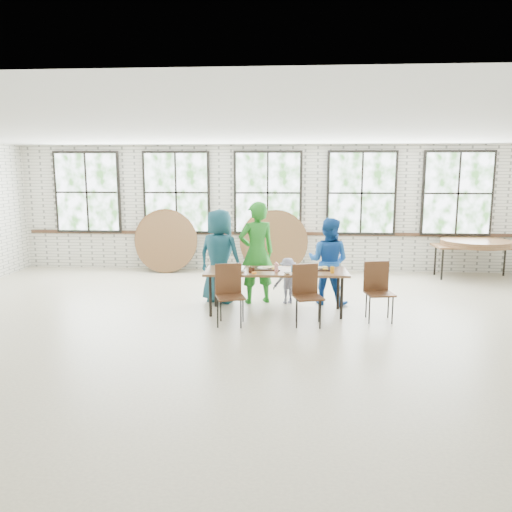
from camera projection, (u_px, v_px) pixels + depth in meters
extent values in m
plane|color=beige|center=(254.00, 326.00, 7.79)|extent=(12.00, 12.00, 0.00)
plane|color=white|center=(254.00, 129.00, 7.28)|extent=(12.00, 12.00, 0.00)
plane|color=silver|center=(268.00, 208.00, 11.96)|extent=(12.00, 0.00, 12.00)
plane|color=silver|center=(202.00, 319.00, 3.11)|extent=(12.00, 0.00, 12.00)
cube|color=#422819|center=(268.00, 233.00, 12.03)|extent=(11.80, 0.05, 0.08)
cube|color=black|center=(87.00, 192.00, 12.14)|extent=(1.62, 0.05, 1.97)
cube|color=white|center=(87.00, 192.00, 12.10)|extent=(1.50, 0.01, 1.85)
cube|color=black|center=(176.00, 192.00, 11.99)|extent=(1.62, 0.05, 1.97)
cube|color=white|center=(176.00, 193.00, 11.95)|extent=(1.50, 0.01, 1.85)
cube|color=black|center=(268.00, 193.00, 11.84)|extent=(1.62, 0.05, 1.97)
cube|color=white|center=(268.00, 193.00, 11.80)|extent=(1.50, 0.01, 1.85)
cube|color=black|center=(361.00, 193.00, 11.69)|extent=(1.62, 0.05, 1.97)
cube|color=white|center=(362.00, 193.00, 11.65)|extent=(1.50, 0.01, 1.85)
cube|color=black|center=(457.00, 193.00, 11.54)|extent=(1.62, 0.05, 1.97)
cube|color=white|center=(458.00, 193.00, 11.50)|extent=(1.50, 0.01, 1.85)
cube|color=brown|center=(276.00, 271.00, 8.43)|extent=(2.42, 0.87, 0.04)
cylinder|color=black|center=(210.00, 296.00, 8.27)|extent=(0.05, 0.05, 0.70)
cylinder|color=black|center=(216.00, 288.00, 8.86)|extent=(0.05, 0.05, 0.70)
cylinder|color=black|center=(342.00, 298.00, 8.12)|extent=(0.05, 0.05, 0.70)
cylinder|color=black|center=(338.00, 290.00, 8.71)|extent=(0.05, 0.05, 0.70)
cube|color=#4B2C19|center=(230.00, 297.00, 7.80)|extent=(0.52, 0.50, 0.03)
cube|color=#4B2C19|center=(228.00, 279.00, 7.94)|extent=(0.41, 0.15, 0.50)
cylinder|color=black|center=(218.00, 314.00, 7.69)|extent=(0.02, 0.02, 0.44)
cylinder|color=black|center=(221.00, 308.00, 8.02)|extent=(0.02, 0.02, 0.44)
cylinder|color=black|center=(241.00, 315.00, 7.66)|extent=(0.02, 0.02, 0.44)
cylinder|color=black|center=(243.00, 309.00, 8.00)|extent=(0.02, 0.02, 0.44)
cube|color=#4B2C19|center=(308.00, 297.00, 7.78)|extent=(0.51, 0.50, 0.03)
cube|color=#4B2C19|center=(305.00, 279.00, 7.92)|extent=(0.41, 0.14, 0.50)
cylinder|color=black|center=(297.00, 314.00, 7.67)|extent=(0.02, 0.02, 0.44)
cylinder|color=black|center=(296.00, 308.00, 8.00)|extent=(0.02, 0.02, 0.44)
cylinder|color=black|center=(320.00, 315.00, 7.64)|extent=(0.02, 0.02, 0.44)
cylinder|color=black|center=(319.00, 309.00, 7.98)|extent=(0.02, 0.02, 0.44)
cube|color=#4B2C19|center=(380.00, 294.00, 8.01)|extent=(0.48, 0.47, 0.03)
cube|color=#4B2C19|center=(376.00, 276.00, 8.16)|extent=(0.42, 0.10, 0.50)
cylinder|color=black|center=(369.00, 310.00, 7.90)|extent=(0.02, 0.02, 0.44)
cylinder|color=black|center=(366.00, 305.00, 8.23)|extent=(0.02, 0.02, 0.44)
cylinder|color=black|center=(392.00, 311.00, 7.87)|extent=(0.02, 0.02, 0.44)
cylinder|color=black|center=(388.00, 305.00, 8.21)|extent=(0.02, 0.02, 0.44)
imported|color=#154953|center=(220.00, 256.00, 9.11)|extent=(0.97, 0.80, 1.72)
imported|color=#217C22|center=(257.00, 253.00, 9.05)|extent=(0.80, 0.67, 1.86)
imported|color=#171542|center=(288.00, 281.00, 9.10)|extent=(0.61, 0.47, 0.84)
imported|color=#1850AB|center=(328.00, 261.00, 8.99)|extent=(0.93, 0.83, 1.57)
cube|color=brown|center=(475.00, 246.00, 11.16)|extent=(1.82, 0.80, 0.04)
cylinder|color=black|center=(442.00, 265.00, 11.01)|extent=(0.04, 0.04, 0.70)
cylinder|color=black|center=(435.00, 260.00, 11.55)|extent=(0.04, 0.04, 0.70)
cylinder|color=black|center=(505.00, 261.00, 11.44)|extent=(0.04, 0.04, 0.70)
cube|color=black|center=(231.00, 268.00, 8.56)|extent=(0.44, 0.33, 0.02)
cube|color=black|center=(267.00, 269.00, 8.53)|extent=(0.44, 0.33, 0.02)
cube|color=black|center=(318.00, 269.00, 8.50)|extent=(0.44, 0.33, 0.02)
cylinder|color=black|center=(251.00, 270.00, 8.24)|extent=(0.09, 0.09, 0.09)
cube|color=red|center=(276.00, 269.00, 8.29)|extent=(0.06, 0.06, 0.11)
cylinder|color=#156AA3|center=(293.00, 269.00, 8.29)|extent=(0.07, 0.07, 0.10)
cylinder|color=orange|center=(332.00, 270.00, 8.19)|extent=(0.07, 0.07, 0.11)
cylinder|color=white|center=(300.00, 270.00, 8.18)|extent=(0.17, 0.17, 0.10)
ellipsoid|color=white|center=(242.00, 271.00, 8.27)|extent=(0.11, 0.11, 0.05)
ellipsoid|color=white|center=(287.00, 272.00, 8.13)|extent=(0.11, 0.11, 0.05)
ellipsoid|color=white|center=(314.00, 270.00, 8.36)|extent=(0.11, 0.11, 0.05)
cylinder|color=brown|center=(475.00, 245.00, 11.16)|extent=(1.50, 1.50, 0.04)
cylinder|color=brown|center=(476.00, 243.00, 11.15)|extent=(1.50, 1.50, 0.04)
cylinder|color=brown|center=(476.00, 241.00, 11.14)|extent=(1.50, 1.50, 0.04)
cylinder|color=brown|center=(165.00, 241.00, 11.98)|extent=(1.50, 0.24, 1.49)
cylinder|color=brown|center=(166.00, 241.00, 11.88)|extent=(1.50, 0.44, 1.46)
cylinder|color=brown|center=(271.00, 242.00, 11.80)|extent=(1.50, 0.38, 1.47)
cylinder|color=brown|center=(276.00, 242.00, 11.70)|extent=(1.50, 0.25, 1.49)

